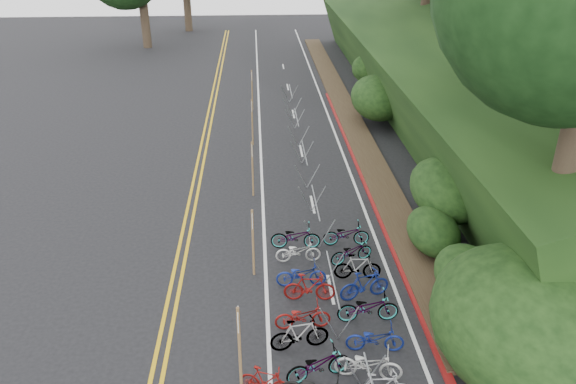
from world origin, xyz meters
The scene contains 8 objects.
road_markings centered at (0.63, 10.10, 0.00)m, with size 7.47×80.00×0.01m.
red_curb centered at (5.70, 12.00, 0.05)m, with size 0.25×28.00×0.10m, color maroon.
embankment centered at (12.96, 19.04, 2.57)m, with size 14.30×48.14×9.11m.
bike_racks_rest centered at (3.00, 13.00, 0.85)m, with size 1.14×23.00×1.17m.
signpost_near centered at (0.26, -0.26, 1.55)m, with size 0.08×0.40×2.72m.
signposts_rest centered at (0.60, 14.00, 1.43)m, with size 0.08×18.40×2.50m.
bike_front centered at (0.89, -0.34, 0.43)m, with size 1.43×0.40×0.86m, color maroon.
bike_valet centered at (2.98, 1.81, 0.47)m, with size 3.10×11.41×1.03m.
Camera 1 is at (0.82, -10.92, 11.02)m, focal length 35.00 mm.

